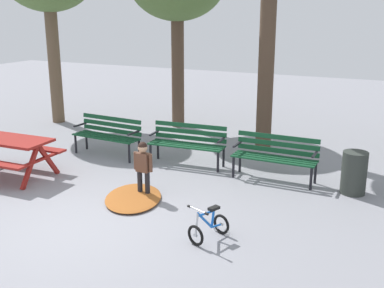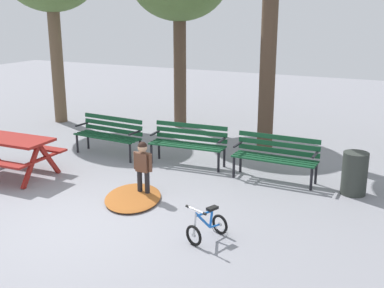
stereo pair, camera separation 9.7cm
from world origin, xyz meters
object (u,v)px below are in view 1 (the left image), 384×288
at_px(kids_bicycle, 209,226).
at_px(trash_bin, 354,173).
at_px(park_bench_left, 188,141).
at_px(park_bench_right, 275,154).
at_px(child_standing, 143,165).
at_px(picnic_table, 6,147).
at_px(park_bench_far_left, 108,133).

bearing_deg(kids_bicycle, trash_bin, 59.51).
relative_size(park_bench_left, park_bench_right, 1.01).
bearing_deg(kids_bicycle, child_standing, 148.61).
xyz_separation_m(park_bench_right, trash_bin, (1.46, -0.11, -0.13)).
relative_size(park_bench_left, child_standing, 1.66).
distance_m(picnic_table, park_bench_left, 3.58).
relative_size(kids_bicycle, trash_bin, 0.83).
bearing_deg(child_standing, kids_bicycle, -31.39).
bearing_deg(park_bench_far_left, park_bench_left, 4.80).
relative_size(park_bench_right, kids_bicycle, 2.55).
height_order(park_bench_right, child_standing, child_standing).
xyz_separation_m(park_bench_far_left, kids_bicycle, (3.65, -2.80, -0.31)).
bearing_deg(park_bench_right, child_standing, -135.46).
xyz_separation_m(park_bench_far_left, child_standing, (1.96, -1.77, 0.06)).
height_order(picnic_table, child_standing, child_standing).
bearing_deg(park_bench_right, trash_bin, -4.41).
height_order(park_bench_far_left, kids_bicycle, park_bench_far_left).
distance_m(park_bench_right, trash_bin, 1.47).
xyz_separation_m(park_bench_right, child_standing, (-1.84, -1.81, 0.06)).
xyz_separation_m(kids_bicycle, trash_bin, (1.60, 2.72, 0.18)).
distance_m(picnic_table, park_bench_far_left, 2.23).
xyz_separation_m(park_bench_far_left, trash_bin, (5.25, -0.08, -0.13)).
bearing_deg(kids_bicycle, park_bench_far_left, 142.49).
distance_m(park_bench_far_left, child_standing, 2.64).
bearing_deg(park_bench_left, picnic_table, -142.96).
height_order(child_standing, trash_bin, child_standing).
distance_m(park_bench_right, child_standing, 2.58).
bearing_deg(park_bench_right, park_bench_left, 176.32).
bearing_deg(park_bench_left, kids_bicycle, -59.25).
xyz_separation_m(picnic_table, kids_bicycle, (4.62, -0.80, -0.39)).
bearing_deg(trash_bin, kids_bicycle, -120.49).
height_order(park_bench_left, park_bench_right, same).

